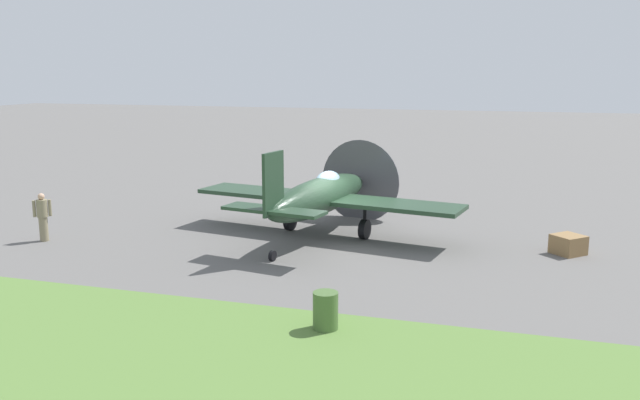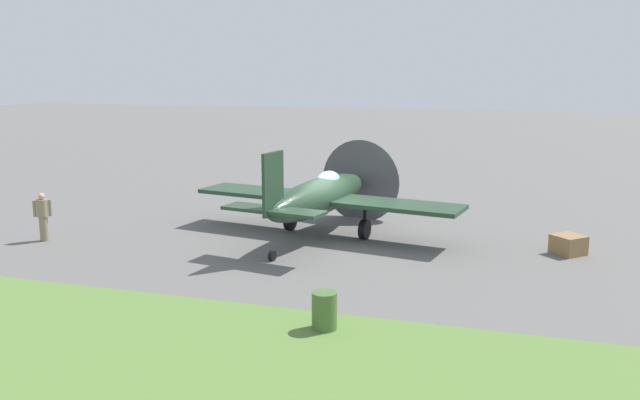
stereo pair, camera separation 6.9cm
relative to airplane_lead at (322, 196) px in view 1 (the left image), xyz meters
The scene contains 5 objects.
ground_plane 1.86m from the airplane_lead, 15.36° to the right, with size 160.00×160.00×0.00m, color #605E5B.
airplane_lead is the anchor object (origin of this frame).
ground_crew_chief 9.97m from the airplane_lead, 159.37° to the right, with size 0.53×0.41×1.73m.
fuel_drum 8.91m from the airplane_lead, 72.68° to the right, with size 0.60×0.60×0.90m, color #476633.
supply_crate 8.58m from the airplane_lead, ahead, with size 0.90×0.90×0.64m, color olive.
Camera 1 is at (5.80, -22.34, 6.01)m, focal length 37.26 mm.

